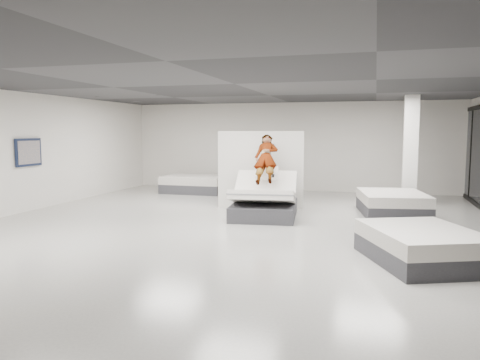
# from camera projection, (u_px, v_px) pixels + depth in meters

# --- Properties ---
(room) EXTENTS (14.00, 14.04, 3.20)m
(room) POSITION_uv_depth(u_px,v_px,m) (234.00, 157.00, 10.43)
(room) COLOR #ACAAA2
(room) RESTS_ON ground
(hero_bed) EXTENTS (1.80, 2.25, 1.25)m
(hero_bed) POSITION_uv_depth(u_px,v_px,m) (264.00, 202.00, 11.79)
(hero_bed) COLOR #37373C
(hero_bed) RESTS_ON floor
(person) EXTENTS (0.77, 1.49, 1.48)m
(person) POSITION_uv_depth(u_px,v_px,m) (266.00, 167.00, 12.00)
(person) COLOR slate
(person) RESTS_ON hero_bed
(remote) EXTENTS (0.07, 0.15, 0.08)m
(remote) POSITION_uv_depth(u_px,v_px,m) (273.00, 176.00, 11.65)
(remote) COLOR black
(remote) RESTS_ON person
(divider_panel) EXTENTS (2.36, 0.57, 2.17)m
(divider_panel) POSITION_uv_depth(u_px,v_px,m) (261.00, 170.00, 13.05)
(divider_panel) COLOR silver
(divider_panel) RESTS_ON floor
(flat_bed_right_far) EXTENTS (1.91, 2.34, 0.58)m
(flat_bed_right_far) POSITION_uv_depth(u_px,v_px,m) (392.00, 203.00, 12.21)
(flat_bed_right_far) COLOR #37373C
(flat_bed_right_far) RESTS_ON floor
(flat_bed_right_near) EXTENTS (2.23, 2.50, 0.57)m
(flat_bed_right_near) POSITION_uv_depth(u_px,v_px,m) (422.00, 246.00, 7.71)
(flat_bed_right_near) COLOR #37373C
(flat_bed_right_near) RESTS_ON floor
(flat_bed_left_far) EXTENTS (2.16, 1.62, 0.59)m
(flat_bed_left_far) POSITION_uv_depth(u_px,v_px,m) (196.00, 184.00, 16.60)
(flat_bed_left_far) COLOR #37373C
(flat_bed_left_far) RESTS_ON floor
(column) EXTENTS (0.40, 0.40, 3.20)m
(column) POSITION_uv_depth(u_px,v_px,m) (410.00, 151.00, 13.62)
(column) COLOR white
(column) RESTS_ON floor
(wall_poster) EXTENTS (0.06, 0.95, 0.75)m
(wall_poster) POSITION_uv_depth(u_px,v_px,m) (29.00, 152.00, 12.55)
(wall_poster) COLOR black
(wall_poster) RESTS_ON wall_left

